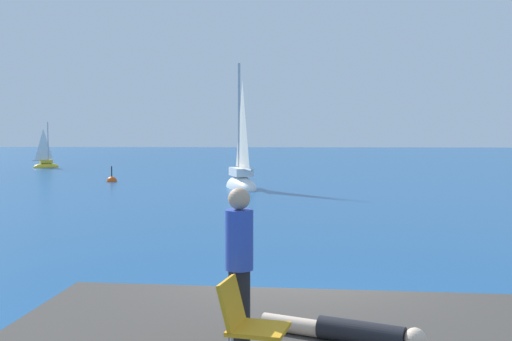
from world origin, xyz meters
The scene contains 7 objects.
ground_plane centered at (0.00, 0.00, 0.00)m, with size 160.00×160.00×0.00m, color navy.
sailboat_near centered at (-2.17, 20.96, 0.36)m, with size 2.28×3.72×6.71m.
sailboat_far centered at (-17.43, 35.80, 0.20)m, with size 1.89×1.74×3.66m.
person_sunbather centered at (0.40, -3.19, 0.94)m, with size 1.65×0.87×0.25m.
person_standing centered at (-0.71, -3.40, 1.69)m, with size 0.28×0.28×1.62m.
beach_chair centered at (-0.62, -3.83, 1.26)m, with size 0.69×0.60×0.80m.
marker_buoy centered at (-9.48, 24.35, 0.01)m, with size 0.56×0.56×1.13m.
Camera 1 is at (-0.31, -9.54, 3.05)m, focal length 44.05 mm.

